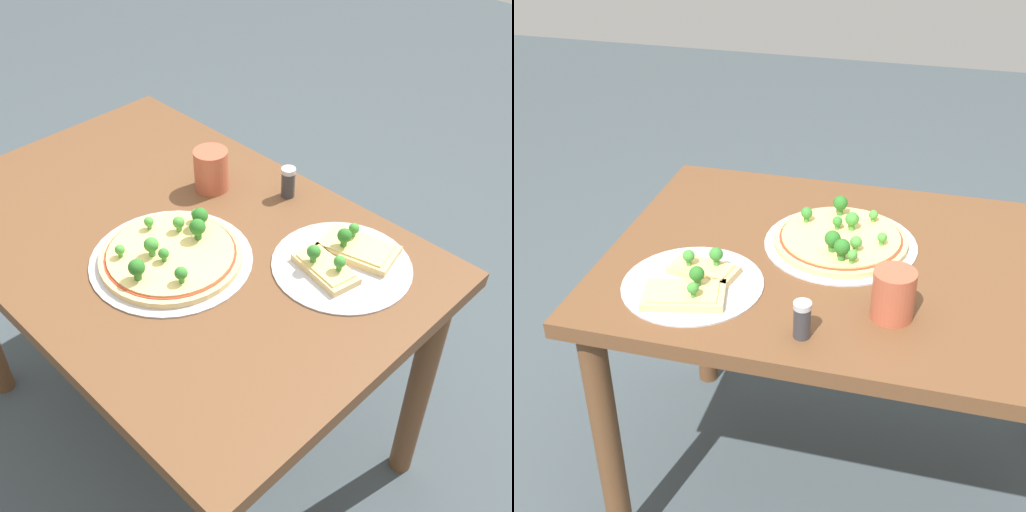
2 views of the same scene
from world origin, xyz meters
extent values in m
plane|color=#3D474C|center=(0.00, 0.00, 0.00)|extent=(8.00, 8.00, 0.00)
cube|color=brown|center=(0.00, 0.00, 0.70)|extent=(1.15, 0.77, 0.04)
cylinder|color=brown|center=(-0.52, -0.32, 0.34)|extent=(0.06, 0.06, 0.68)
cylinder|color=brown|center=(0.52, -0.32, 0.34)|extent=(0.06, 0.06, 0.68)
cylinder|color=#B7B7BC|center=(-0.07, 0.06, 0.72)|extent=(0.35, 0.35, 0.00)
cylinder|color=#DBB775|center=(-0.07, 0.06, 0.73)|extent=(0.30, 0.30, 0.01)
cylinder|color=#B73823|center=(-0.07, 0.06, 0.74)|extent=(0.28, 0.28, 0.00)
cylinder|color=#EACC75|center=(-0.07, 0.06, 0.74)|extent=(0.27, 0.27, 0.00)
sphere|color=#286B23|center=(-0.08, -0.01, 0.77)|extent=(0.04, 0.04, 0.04)
cylinder|color=#37742D|center=(-0.08, -0.01, 0.75)|extent=(0.02, 0.02, 0.02)
sphere|color=#286B23|center=(-0.09, 0.16, 0.77)|extent=(0.03, 0.03, 0.03)
cylinder|color=#37742D|center=(-0.09, 0.16, 0.75)|extent=(0.02, 0.02, 0.02)
sphere|color=#337A2D|center=(-0.09, 0.09, 0.76)|extent=(0.02, 0.02, 0.02)
cylinder|color=#3F8136|center=(-0.09, 0.09, 0.75)|extent=(0.01, 0.01, 0.01)
sphere|color=#479338|center=(0.02, 0.04, 0.76)|extent=(0.02, 0.02, 0.02)
cylinder|color=#51973E|center=(0.02, 0.04, 0.75)|extent=(0.01, 0.01, 0.01)
sphere|color=#286B23|center=(-0.06, -0.04, 0.77)|extent=(0.04, 0.04, 0.04)
cylinder|color=#37742D|center=(-0.06, -0.04, 0.75)|extent=(0.02, 0.02, 0.02)
sphere|color=#337A2D|center=(-0.16, 0.10, 0.76)|extent=(0.03, 0.03, 0.03)
cylinder|color=#3F8136|center=(-0.16, 0.10, 0.75)|extent=(0.01, 0.01, 0.01)
sphere|color=#3D8933|center=(-0.06, 0.09, 0.77)|extent=(0.03, 0.03, 0.03)
cylinder|color=#488E3A|center=(-0.06, 0.09, 0.75)|extent=(0.01, 0.01, 0.01)
sphere|color=#479338|center=(-0.03, 0.00, 0.76)|extent=(0.03, 0.03, 0.03)
cylinder|color=#51973E|center=(-0.03, 0.00, 0.75)|extent=(0.01, 0.01, 0.01)
sphere|color=#479338|center=(-0.01, 0.14, 0.76)|extent=(0.02, 0.02, 0.02)
cylinder|color=#51973E|center=(-0.01, 0.14, 0.75)|extent=(0.01, 0.01, 0.01)
sphere|color=#479338|center=(-0.03, -0.05, 0.76)|extent=(0.02, 0.02, 0.02)
cylinder|color=#51973E|center=(-0.03, -0.05, 0.75)|extent=(0.01, 0.01, 0.01)
cylinder|color=#B7B7BC|center=(-0.34, -0.18, 0.72)|extent=(0.30, 0.30, 0.00)
cube|color=#DBB775|center=(-0.34, -0.24, 0.73)|extent=(0.18, 0.13, 0.02)
cube|color=#EACC75|center=(-0.34, -0.24, 0.74)|extent=(0.15, 0.11, 0.00)
sphere|color=#3D8933|center=(-0.31, -0.26, 0.76)|extent=(0.02, 0.02, 0.02)
cylinder|color=#488E3A|center=(-0.31, -0.26, 0.75)|extent=(0.01, 0.01, 0.01)
sphere|color=#286B23|center=(-0.32, -0.21, 0.77)|extent=(0.03, 0.03, 0.03)
cylinder|color=#37742D|center=(-0.32, -0.21, 0.75)|extent=(0.01, 0.01, 0.01)
cube|color=#DBB775|center=(-0.33, -0.14, 0.73)|extent=(0.16, 0.10, 0.02)
cube|color=#EACC75|center=(-0.33, -0.14, 0.74)|extent=(0.13, 0.08, 0.00)
sphere|color=#3D8933|center=(-0.36, -0.15, 0.76)|extent=(0.03, 0.03, 0.03)
cylinder|color=#488E3A|center=(-0.36, -0.15, 0.75)|extent=(0.01, 0.01, 0.01)
sphere|color=#337A2D|center=(-0.31, -0.13, 0.77)|extent=(0.03, 0.03, 0.03)
cylinder|color=#3F8136|center=(-0.31, -0.13, 0.75)|extent=(0.01, 0.01, 0.01)
cylinder|color=#AD5138|center=(0.07, -0.19, 0.77)|extent=(0.08, 0.08, 0.10)
cylinder|color=#333338|center=(-0.09, -0.29, 0.75)|extent=(0.03, 0.03, 0.07)
cylinder|color=#B2B2B7|center=(-0.09, -0.29, 0.79)|extent=(0.03, 0.03, 0.01)
camera|label=1|loc=(-0.94, 0.67, 1.61)|focal=45.00mm
camera|label=2|loc=(0.13, -1.34, 1.55)|focal=50.00mm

